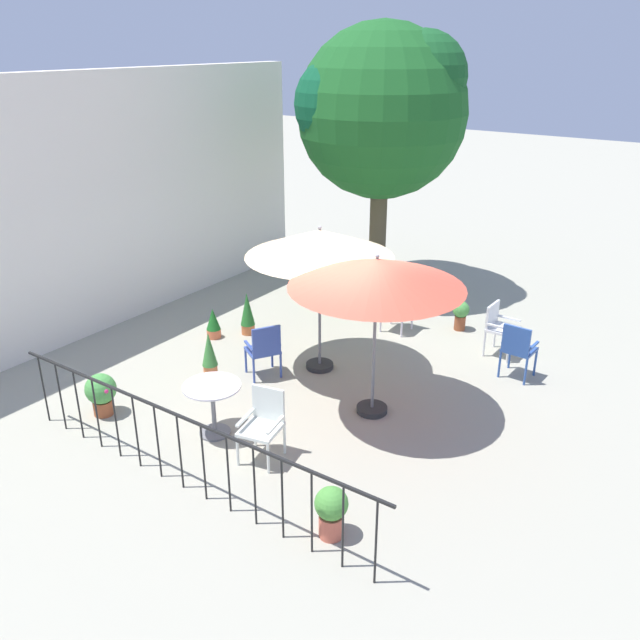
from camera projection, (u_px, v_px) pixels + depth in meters
name	position (u px, v px, depth m)	size (l,w,h in m)	color
ground_plane	(331.00, 382.00, 10.17)	(60.00, 60.00, 0.00)	#9E9A88
villa_facade	(115.00, 201.00, 11.73)	(9.53, 0.30, 4.44)	white
terrace_railing	(179.00, 438.00, 7.51)	(0.03, 5.60, 1.01)	black
shade_tree	(382.00, 111.00, 12.68)	(3.47, 3.30, 5.25)	brown
patio_umbrella_0	(377.00, 274.00, 8.54)	(2.36, 2.36, 2.35)	#2D2D2D
patio_umbrella_1	(320.00, 244.00, 9.79)	(2.26, 2.26, 2.36)	#2D2D2D
cafe_table_0	(213.00, 400.00, 8.64)	(0.77, 0.77, 0.74)	silver
patio_chair_0	(264.00, 420.00, 8.18)	(0.58, 0.55, 0.91)	silver
patio_chair_1	(399.00, 303.00, 11.83)	(0.47, 0.47, 0.90)	silver
patio_chair_2	(264.00, 347.00, 10.11)	(0.63, 0.61, 0.90)	#344B9D
patio_chair_3	(518.00, 347.00, 10.07)	(0.46, 0.48, 0.92)	#2C4F95
patio_chair_4	(499.00, 325.00, 10.88)	(0.49, 0.47, 0.88)	silver
potted_plant_0	(362.00, 291.00, 12.72)	(0.49, 0.49, 0.69)	#BD6843
potted_plant_1	(461.00, 313.00, 11.87)	(0.30, 0.30, 0.55)	brown
potted_plant_2	(213.00, 323.00, 11.57)	(0.25, 0.25, 0.55)	#CD6641
potted_plant_3	(209.00, 355.00, 10.10)	(0.24, 0.24, 0.79)	#CE7142
potted_plant_4	(331.00, 510.00, 6.90)	(0.36, 0.36, 0.60)	#CA614A
potted_plant_5	(247.00, 313.00, 11.68)	(0.26, 0.26, 0.78)	#C26539
potted_plant_6	(331.00, 291.00, 12.86)	(0.42, 0.42, 0.61)	#A4543C
potted_plant_7	(101.00, 392.00, 9.16)	(0.43, 0.43, 0.62)	#A04F2E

